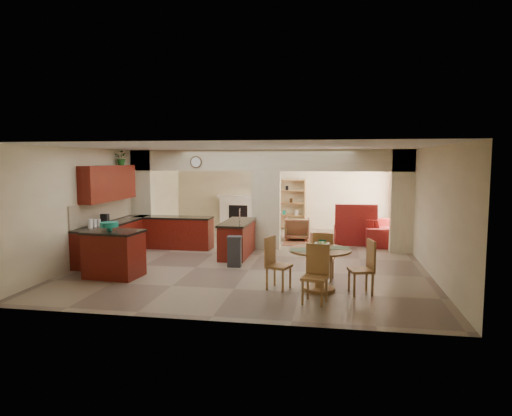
% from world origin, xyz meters
% --- Properties ---
extents(floor, '(10.00, 10.00, 0.00)m').
position_xyz_m(floor, '(0.00, 0.00, 0.00)').
color(floor, '#806F58').
rests_on(floor, ground).
extents(ceiling, '(10.00, 10.00, 0.00)m').
position_xyz_m(ceiling, '(0.00, 0.00, 2.80)').
color(ceiling, white).
rests_on(ceiling, wall_back).
extents(wall_back, '(8.00, 0.00, 8.00)m').
position_xyz_m(wall_back, '(0.00, 5.00, 1.40)').
color(wall_back, beige).
rests_on(wall_back, floor).
extents(wall_front, '(8.00, 0.00, 8.00)m').
position_xyz_m(wall_front, '(0.00, -5.00, 1.40)').
color(wall_front, beige).
rests_on(wall_front, floor).
extents(wall_left, '(0.00, 10.00, 10.00)m').
position_xyz_m(wall_left, '(-4.00, 0.00, 1.40)').
color(wall_left, beige).
rests_on(wall_left, floor).
extents(wall_right, '(0.00, 10.00, 10.00)m').
position_xyz_m(wall_right, '(4.00, 0.00, 1.40)').
color(wall_right, beige).
rests_on(wall_right, floor).
extents(partition_left_pier, '(0.60, 0.25, 2.80)m').
position_xyz_m(partition_left_pier, '(-3.70, 1.00, 1.40)').
color(partition_left_pier, beige).
rests_on(partition_left_pier, floor).
extents(partition_center_pier, '(0.80, 0.25, 2.20)m').
position_xyz_m(partition_center_pier, '(0.00, 1.00, 1.10)').
color(partition_center_pier, beige).
rests_on(partition_center_pier, floor).
extents(partition_right_pier, '(0.60, 0.25, 2.80)m').
position_xyz_m(partition_right_pier, '(3.70, 1.00, 1.40)').
color(partition_right_pier, beige).
rests_on(partition_right_pier, floor).
extents(partition_header, '(8.00, 0.25, 0.60)m').
position_xyz_m(partition_header, '(0.00, 1.00, 2.50)').
color(partition_header, beige).
rests_on(partition_header, partition_center_pier).
extents(kitchen_counter, '(2.52, 3.29, 1.48)m').
position_xyz_m(kitchen_counter, '(-3.26, -0.25, 0.46)').
color(kitchen_counter, '#450B08').
rests_on(kitchen_counter, floor).
extents(upper_cabinets, '(0.35, 2.40, 0.90)m').
position_xyz_m(upper_cabinets, '(-3.82, -0.80, 1.92)').
color(upper_cabinets, '#450B08').
rests_on(upper_cabinets, wall_left).
extents(peninsula, '(0.70, 1.85, 0.91)m').
position_xyz_m(peninsula, '(-0.60, -0.11, 0.46)').
color(peninsula, '#450B08').
rests_on(peninsula, floor).
extents(wall_clock, '(0.34, 0.03, 0.34)m').
position_xyz_m(wall_clock, '(-2.00, 0.85, 2.45)').
color(wall_clock, '#4C3519').
rests_on(wall_clock, partition_header).
extents(rug, '(1.60, 1.30, 0.01)m').
position_xyz_m(rug, '(1.20, 2.10, 0.01)').
color(rug, brown).
rests_on(rug, floor).
extents(fireplace, '(1.60, 0.35, 1.20)m').
position_xyz_m(fireplace, '(-1.60, 4.83, 0.61)').
color(fireplace, silver).
rests_on(fireplace, floor).
extents(shelving_unit, '(1.00, 0.32, 1.80)m').
position_xyz_m(shelving_unit, '(0.35, 4.82, 0.90)').
color(shelving_unit, '#975B34').
rests_on(shelving_unit, floor).
extents(window_a, '(0.02, 0.90, 1.90)m').
position_xyz_m(window_a, '(3.97, 2.30, 1.20)').
color(window_a, white).
rests_on(window_a, wall_right).
extents(window_b, '(0.02, 0.90, 1.90)m').
position_xyz_m(window_b, '(3.97, 4.00, 1.20)').
color(window_b, white).
rests_on(window_b, wall_right).
extents(glazed_door, '(0.02, 0.70, 2.10)m').
position_xyz_m(glazed_door, '(3.97, 3.15, 1.05)').
color(glazed_door, white).
rests_on(glazed_door, wall_right).
extents(drape_a_left, '(0.10, 0.28, 2.30)m').
position_xyz_m(drape_a_left, '(3.93, 1.70, 1.20)').
color(drape_a_left, '#43251B').
rests_on(drape_a_left, wall_right).
extents(drape_a_right, '(0.10, 0.28, 2.30)m').
position_xyz_m(drape_a_right, '(3.93, 2.90, 1.20)').
color(drape_a_right, '#43251B').
rests_on(drape_a_right, wall_right).
extents(drape_b_left, '(0.10, 0.28, 2.30)m').
position_xyz_m(drape_b_left, '(3.93, 3.40, 1.20)').
color(drape_b_left, '#43251B').
rests_on(drape_b_left, wall_right).
extents(drape_b_right, '(0.10, 0.28, 2.30)m').
position_xyz_m(drape_b_right, '(3.93, 4.60, 1.20)').
color(drape_b_right, '#43251B').
rests_on(drape_b_right, wall_right).
extents(ceiling_fan, '(1.00, 1.00, 0.10)m').
position_xyz_m(ceiling_fan, '(1.50, 3.00, 2.56)').
color(ceiling_fan, white).
rests_on(ceiling_fan, ceiling).
extents(kitchen_island, '(1.23, 0.93, 1.00)m').
position_xyz_m(kitchen_island, '(-2.74, -2.73, 0.51)').
color(kitchen_island, '#450B08').
rests_on(kitchen_island, floor).
extents(teal_bowl, '(0.39, 0.39, 0.18)m').
position_xyz_m(teal_bowl, '(-2.84, -2.72, 1.10)').
color(teal_bowl, '#12826B').
rests_on(teal_bowl, kitchen_island).
extents(trash_can, '(0.34, 0.29, 0.67)m').
position_xyz_m(trash_can, '(-0.40, -1.34, 0.33)').
color(trash_can, '#2C2C2E').
rests_on(trash_can, floor).
extents(dining_table, '(1.19, 1.19, 0.81)m').
position_xyz_m(dining_table, '(1.65, -3.02, 0.53)').
color(dining_table, '#975B34').
rests_on(dining_table, floor).
extents(fruit_bowl, '(0.28, 0.28, 0.15)m').
position_xyz_m(fruit_bowl, '(1.68, -3.07, 0.89)').
color(fruit_bowl, '#72AF25').
rests_on(fruit_bowl, dining_table).
extents(sofa, '(2.80, 1.20, 0.80)m').
position_xyz_m(sofa, '(3.30, 2.75, 0.40)').
color(sofa, maroon).
rests_on(sofa, floor).
extents(chaise, '(1.27, 1.06, 0.49)m').
position_xyz_m(chaise, '(2.54, 2.25, 0.24)').
color(chaise, maroon).
rests_on(chaise, floor).
extents(armchair, '(0.78, 0.80, 0.71)m').
position_xyz_m(armchair, '(0.76, 2.57, 0.35)').
color(armchair, maroon).
rests_on(armchair, floor).
extents(ottoman, '(0.63, 0.63, 0.39)m').
position_xyz_m(ottoman, '(1.53, 1.46, 0.19)').
color(ottoman, maroon).
rests_on(ottoman, floor).
extents(plant, '(0.43, 0.40, 0.40)m').
position_xyz_m(plant, '(-3.82, -0.03, 2.57)').
color(plant, '#155217').
rests_on(plant, upper_cabinets).
extents(chair_north, '(0.47, 0.47, 1.02)m').
position_xyz_m(chair_north, '(1.69, -2.28, 0.55)').
color(chair_north, '#975B34').
rests_on(chair_north, floor).
extents(chair_east, '(0.51, 0.51, 1.02)m').
position_xyz_m(chair_east, '(2.50, -3.09, 0.55)').
color(chair_east, '#975B34').
rests_on(chair_east, floor).
extents(chair_south, '(0.50, 0.50, 1.02)m').
position_xyz_m(chair_south, '(1.61, -3.74, 0.55)').
color(chair_south, '#975B34').
rests_on(chair_south, floor).
extents(chair_west, '(0.53, 0.53, 1.02)m').
position_xyz_m(chair_west, '(0.78, -3.02, 0.55)').
color(chair_west, '#975B34').
rests_on(chair_west, floor).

